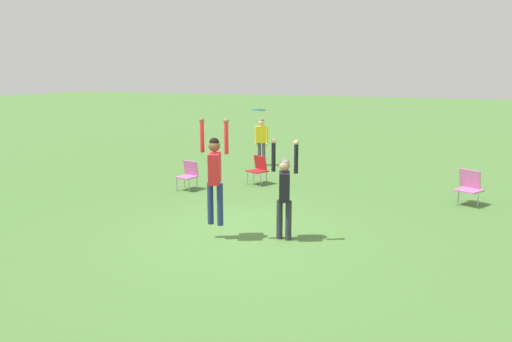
# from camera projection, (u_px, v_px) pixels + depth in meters

# --- Properties ---
(ground_plane) EXTENTS (120.00, 120.00, 0.00)m
(ground_plane) POSITION_uv_depth(u_px,v_px,m) (241.00, 235.00, 10.01)
(ground_plane) COLOR #4C7A38
(person_jumping) EXTENTS (0.63, 0.52, 2.09)m
(person_jumping) POSITION_uv_depth(u_px,v_px,m) (215.00, 169.00, 9.55)
(person_jumping) COLOR navy
(person_jumping) RESTS_ON ground_plane
(person_defending) EXTENTS (0.56, 0.46, 1.97)m
(person_defending) POSITION_uv_depth(u_px,v_px,m) (284.00, 188.00, 9.56)
(person_defending) COLOR #2D2D38
(person_defending) RESTS_ON ground_plane
(frisbee) EXTENTS (0.27, 0.27, 0.06)m
(frisbee) POSITION_uv_depth(u_px,v_px,m) (258.00, 110.00, 9.28)
(frisbee) COLOR #2D9EDB
(camping_chair_0) EXTENTS (0.54, 0.58, 0.79)m
(camping_chair_0) POSITION_uv_depth(u_px,v_px,m) (188.00, 173.00, 13.86)
(camping_chair_0) COLOR gray
(camping_chair_0) RESTS_ON ground_plane
(camping_chair_1) EXTENTS (0.65, 0.70, 0.81)m
(camping_chair_1) POSITION_uv_depth(u_px,v_px,m) (258.00, 168.00, 14.55)
(camping_chair_1) COLOR gray
(camping_chair_1) RESTS_ON ground_plane
(camping_chair_2) EXTENTS (0.72, 0.78, 0.84)m
(camping_chair_2) POSITION_uv_depth(u_px,v_px,m) (469.00, 185.00, 12.28)
(camping_chair_2) COLOR gray
(camping_chair_2) RESTS_ON ground_plane
(person_spectator_near) EXTENTS (0.53, 0.33, 1.66)m
(person_spectator_near) POSITION_uv_depth(u_px,v_px,m) (262.00, 137.00, 17.36)
(person_spectator_near) COLOR #4C4C51
(person_spectator_near) RESTS_ON ground_plane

